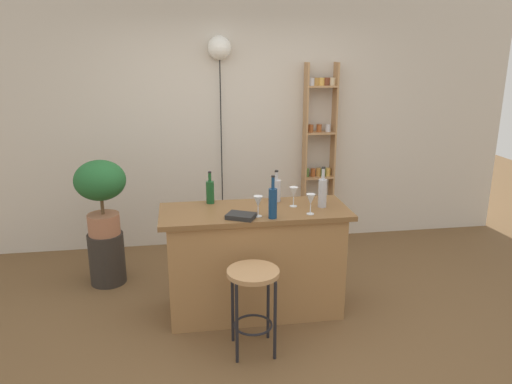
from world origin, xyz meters
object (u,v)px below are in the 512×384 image
Objects in this scene: bar_stool at (253,290)px; wine_glass_right at (258,202)px; bottle_soda_blue at (273,202)px; wine_glass_center at (311,200)px; potted_plant at (101,189)px; pendant_globe_light at (220,50)px; plant_stool at (107,258)px; wine_glass_left at (294,193)px; bottle_vinegar at (210,191)px; bottle_sauce_amber at (323,192)px; cookbook at (241,216)px; bottle_wine_red at (276,190)px; spice_shelf at (319,152)px.

wine_glass_right reaches higher than bar_stool.
bar_stool is 0.68m from bottle_soda_blue.
wine_glass_center is (0.51, 0.39, 0.53)m from bar_stool.
potted_plant is 0.31× the size of pendant_globe_light.
plant_stool is 3.00× the size of wine_glass_left.
bottle_vinegar is (0.96, -0.50, 0.76)m from plant_stool.
bottle_sauce_amber is 1.59× the size of cookbook.
plant_stool is 1.78m from bottle_wine_red.
wine_glass_left is (0.11, -0.16, 0.02)m from bottle_wine_red.
bottle_soda_blue is (-0.45, -0.21, 0.00)m from bottle_sauce_amber.
bottle_vinegar is at bearing 164.73° from bottle_sauce_amber.
bottle_soda_blue reaches higher than wine_glass_left.
wine_glass_right is at bearing -120.81° from bottle_wine_red.
bar_stool is 0.98m from bottle_vinegar.
potted_plant is 1.70m from bottle_soda_blue.
wine_glass_left is at bearing -113.29° from spice_shelf.
plant_stool is 1.80× the size of bottle_vinegar.
potted_plant is at bearing 145.20° from wine_glass_right.
wine_glass_left is at bearing -16.37° from bottle_vinegar.
bottle_soda_blue is 2.05× the size of wine_glass_right.
bottle_vinegar is 0.70m from wine_glass_left.
bottle_sauce_amber is at bearing -66.29° from pendant_globe_light.
bottle_wine_red is at bearing -75.69° from pendant_globe_light.
wine_glass_left is at bearing 112.13° from wine_glass_center.
cookbook is (-0.13, -0.02, -0.10)m from wine_glass_right.
bottle_soda_blue is 2.05× the size of wine_glass_left.
wine_glass_center is (0.31, 0.05, -0.01)m from bottle_soda_blue.
wine_glass_right is at bearing -34.80° from plant_stool.
plant_stool is 1.87m from bottle_soda_blue.
bottle_wine_red is at bearing 59.19° from wine_glass_right.
bottle_soda_blue is 0.64m from bottle_vinegar.
bottle_soda_blue is at bearing 19.15° from cookbook.
cookbook is at bearing -165.81° from bottle_sauce_amber.
wine_glass_right reaches higher than cookbook.
potted_plant reaches higher than bottle_wine_red.
plant_stool is 1.76m from wine_glass_right.
bottle_wine_red is at bearing 117.82° from wine_glass_center.
wine_glass_left is at bearing -23.22° from potted_plant.
wine_glass_right is (-0.33, -0.20, 0.00)m from wine_glass_left.
potted_plant is 1.61m from bottle_wine_red.
plant_stool is at bearing 145.77° from bottle_soda_blue.
spice_shelf is at bearing 72.05° from wine_glass_center.
bar_stool is 0.92× the size of potted_plant.
bottle_wine_red reaches higher than bar_stool.
wine_glass_center reaches higher than cookbook.
bottle_wine_red is at bearing -19.46° from potted_plant.
spice_shelf is 12.27× the size of wine_glass_center.
bar_stool is 0.28× the size of pendant_globe_light.
plant_stool is 3.00× the size of wine_glass_center.
pendant_globe_light is at bearing 34.59° from potted_plant.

